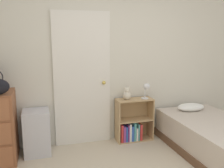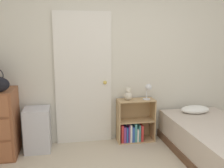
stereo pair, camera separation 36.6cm
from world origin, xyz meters
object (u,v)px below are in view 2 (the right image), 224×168
at_px(bed, 220,144).
at_px(bookshelf, 133,126).
at_px(teddy_bear, 128,95).
at_px(desk_lamp, 148,89).
at_px(storage_bin, 38,129).

bearing_deg(bed, bookshelf, 138.88).
height_order(teddy_bear, desk_lamp, desk_lamp).
xyz_separation_m(storage_bin, bed, (2.43, -0.79, -0.08)).
bearing_deg(bed, desk_lamp, 132.95).
bearing_deg(desk_lamp, storage_bin, -179.35).
xyz_separation_m(bookshelf, desk_lamp, (0.22, -0.04, 0.60)).
distance_m(bookshelf, teddy_bear, 0.52).
height_order(storage_bin, teddy_bear, teddy_bear).
xyz_separation_m(storage_bin, teddy_bear, (1.37, 0.06, 0.45)).
bearing_deg(bookshelf, storage_bin, -177.66).
relative_size(storage_bin, bed, 0.32).
distance_m(bookshelf, bed, 1.29).
bearing_deg(bed, storage_bin, 162.04).
bearing_deg(bookshelf, desk_lamp, -10.43).
bearing_deg(teddy_bear, storage_bin, -177.58).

